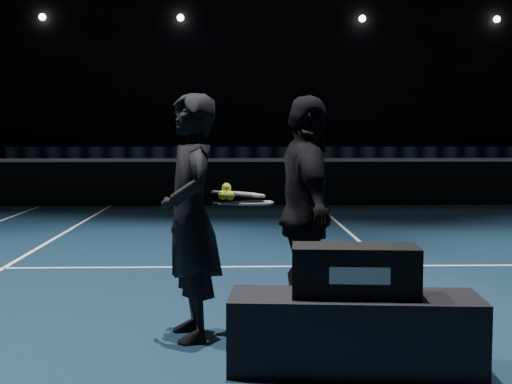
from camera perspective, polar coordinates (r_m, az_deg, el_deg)
floor at (r=14.11m, az=5.01°, el=-1.14°), size 36.00×36.00×0.00m
wall_back at (r=32.18m, az=1.25°, el=11.04°), size 30.00×0.00×30.00m
court_lines at (r=14.11m, az=5.01°, el=-1.13°), size 10.98×23.78×0.01m
net_mesh at (r=14.07m, az=5.02°, el=0.68°), size 12.80×0.02×0.86m
net_tape at (r=14.05m, az=5.04°, el=2.57°), size 12.80×0.03×0.07m
sponsor_backdrop at (r=29.50m, az=1.48°, el=2.77°), size 22.00×0.15×0.90m
fixtures_far at (r=32.19m, az=1.27°, el=13.74°), size 20.00×0.30×0.30m
player_bench at (r=4.44m, az=7.87°, el=-11.03°), size 1.55×0.63×0.45m
racket_bag at (r=4.35m, az=7.93°, el=-6.24°), size 0.78×0.39×0.30m
bag_signature at (r=4.19m, az=8.30°, el=-6.66°), size 0.35×0.04×0.10m
player_a at (r=4.94m, az=-5.25°, el=-2.02°), size 0.55×0.70×1.70m
player_b at (r=5.15m, az=4.11°, el=-1.73°), size 0.52×1.04×1.70m
racket_lower at (r=5.03m, az=-0.20°, el=-0.89°), size 0.71×0.37×0.03m
racket_upper at (r=5.05m, az=-0.86°, el=-0.18°), size 0.71×0.41×0.10m
tennis_balls at (r=4.98m, az=-2.38°, el=-0.09°), size 0.12×0.10×0.12m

